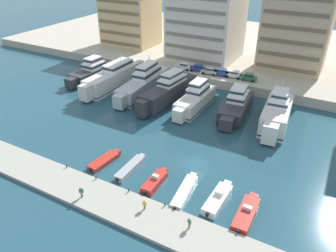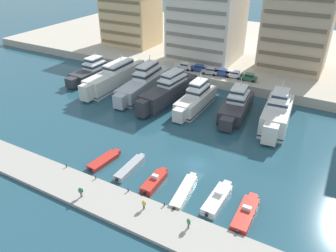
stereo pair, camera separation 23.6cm
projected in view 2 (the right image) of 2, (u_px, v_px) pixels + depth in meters
name	position (u px, v px, depth m)	size (l,w,h in m)	color
ground_plane	(196.00, 164.00, 54.47)	(400.00, 400.00, 0.00)	#234C5B
quay_promenade	(284.00, 53.00, 104.27)	(180.00, 70.00, 2.31)	#BCB29E
pier_dock	(150.00, 219.00, 43.32)	(120.00, 6.15, 0.51)	#A8A399
yacht_charcoal_far_left	(92.00, 72.00, 86.75)	(5.18, 15.97, 7.49)	#333338
yacht_ivory_left	(115.00, 77.00, 82.37)	(4.76, 22.80, 7.61)	silver
yacht_silver_mid_left	(145.00, 82.00, 79.35)	(5.50, 22.71, 8.38)	silver
yacht_charcoal_center_left	(169.00, 91.00, 74.31)	(5.98, 20.78, 8.55)	#333338
yacht_ivory_center	(196.00, 99.00, 71.50)	(4.39, 16.41, 7.82)	silver
yacht_charcoal_center_right	(237.00, 105.00, 69.17)	(6.01, 17.07, 7.49)	#333338
yacht_ivory_mid_right	(277.00, 114.00, 64.31)	(5.94, 16.86, 8.90)	silver
motorboat_red_far_left	(104.00, 160.00, 54.68)	(2.59, 6.91, 0.82)	red
motorboat_grey_left	(130.00, 168.00, 52.73)	(1.65, 7.70, 0.97)	#9EA3A8
motorboat_red_mid_left	(155.00, 181.00, 49.64)	(1.94, 6.45, 1.58)	red
motorboat_cream_center_left	(184.00, 191.00, 47.89)	(2.51, 8.50, 0.86)	beige
motorboat_white_center	(218.00, 199.00, 46.26)	(2.25, 7.92, 1.66)	white
motorboat_red_center_right	(246.00, 213.00, 43.83)	(2.29, 7.99, 1.52)	red
car_white_far_left	(185.00, 66.00, 86.98)	(4.20, 2.13, 1.80)	white
car_blue_left	(198.00, 68.00, 85.77)	(4.20, 2.13, 1.80)	#28428E
car_silver_mid_left	(210.00, 71.00, 83.85)	(4.22, 2.17, 1.80)	#B7BCC1
car_blue_center_left	(222.00, 72.00, 82.92)	(4.21, 2.16, 1.80)	#28428E
car_white_center	(235.00, 74.00, 81.69)	(4.16, 2.04, 1.80)	white
car_green_center_right	(249.00, 77.00, 80.07)	(4.18, 2.08, 1.80)	#2D6642
apartment_block_far_left	(131.00, 19.00, 105.26)	(16.70, 12.74, 18.17)	#E0BC84
apartment_block_left	(208.00, 11.00, 89.90)	(18.50, 17.03, 28.06)	silver
apartment_block_mid_left	(300.00, 15.00, 81.62)	(16.49, 12.42, 29.34)	#C6AD89
pedestrian_near_edge	(189.00, 222.00, 41.17)	(0.60, 0.37, 1.64)	#7A6B56
pedestrian_mid_deck	(144.00, 204.00, 44.17)	(0.60, 0.28, 1.56)	#4C515B
pedestrian_far_side	(81.00, 191.00, 46.23)	(0.58, 0.45, 1.72)	#4C515B
bollard_west	(66.00, 166.00, 52.64)	(0.20, 0.20, 0.61)	#2D2D33
bollard_west_mid	(96.00, 177.00, 50.07)	(0.20, 0.20, 0.61)	#2D2D33
bollard_east_mid	(128.00, 190.00, 47.51)	(0.20, 0.20, 0.61)	#2D2D33
bollard_east	(164.00, 204.00, 44.94)	(0.20, 0.20, 0.61)	#2D2D33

